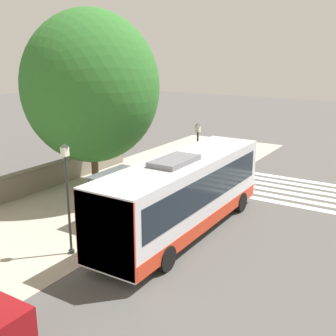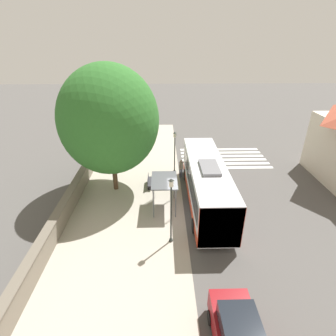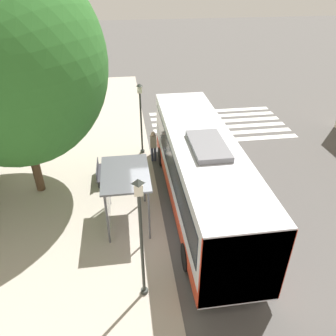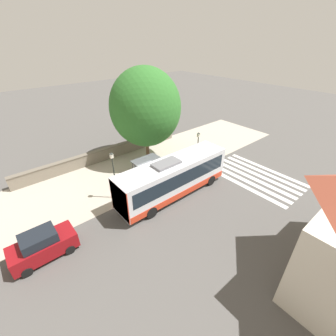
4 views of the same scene
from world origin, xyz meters
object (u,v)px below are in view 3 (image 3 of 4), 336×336
at_px(street_lamp_far, 141,232).
at_px(shade_tree, 10,63).
at_px(bus_shelter, 122,181).
at_px(pedestrian, 153,144).
at_px(bus, 201,171).
at_px(bench, 100,172).
at_px(street_lamp_near, 141,114).

xyz_separation_m(street_lamp_far, shade_tree, (-4.50, 6.61, 3.34)).
bearing_deg(bus_shelter, pedestrian, 70.25).
height_order(bus, street_lamp_far, street_lamp_far).
distance_m(bus_shelter, pedestrian, 5.22).
xyz_separation_m(bench, shade_tree, (-2.85, -0.37, 5.57)).
xyz_separation_m(bus_shelter, street_lamp_near, (1.18, 5.85, 0.38)).
relative_size(bus_shelter, pedestrian, 1.54).
bearing_deg(street_lamp_near, bus_shelter, -101.46).
bearing_deg(street_lamp_far, street_lamp_near, 86.05).
bearing_deg(street_lamp_near, bench, -131.79).
height_order(bench, street_lamp_near, street_lamp_near).
height_order(bus_shelter, street_lamp_near, street_lamp_near).
bearing_deg(bus_shelter, shade_tree, 143.93).
bearing_deg(bus, bench, 148.34).
bearing_deg(pedestrian, street_lamp_far, -98.05).
relative_size(bench, street_lamp_far, 0.37).
height_order(bus_shelter, bench, bus_shelter).
height_order(bus, pedestrian, bus).
height_order(bench, street_lamp_far, street_lamp_far).
relative_size(bus_shelter, street_lamp_near, 0.67).
bearing_deg(pedestrian, shade_tree, -161.29).
relative_size(bench, street_lamp_near, 0.42).
bearing_deg(pedestrian, bench, -151.34).
relative_size(street_lamp_near, shade_tree, 0.40).
xyz_separation_m(bus, bus_shelter, (-3.33, -0.52, 0.16)).
bearing_deg(shade_tree, pedestrian, 18.71).
relative_size(pedestrian, street_lamp_far, 0.39).
bearing_deg(street_lamp_near, pedestrian, -61.73).
height_order(bus_shelter, pedestrian, bus_shelter).
bearing_deg(street_lamp_far, bench, 103.25).
bearing_deg(street_lamp_far, bus_shelter, 98.04).
bearing_deg(shade_tree, street_lamp_far, -55.75).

